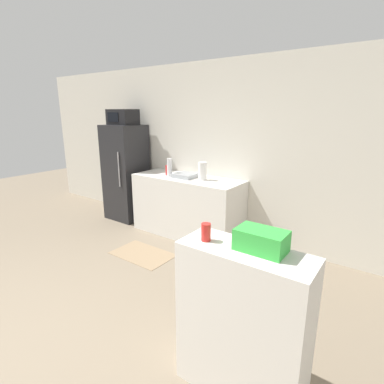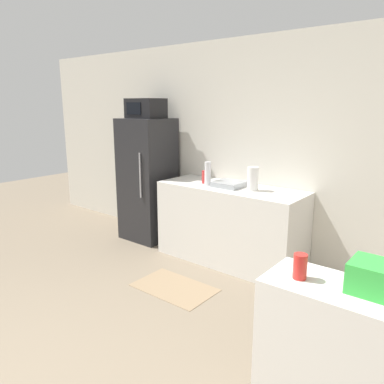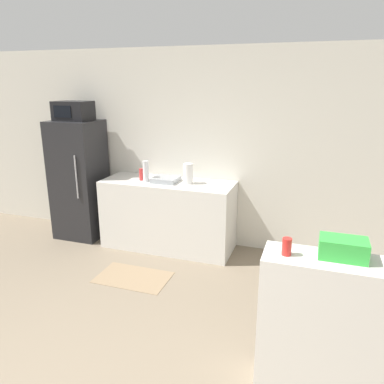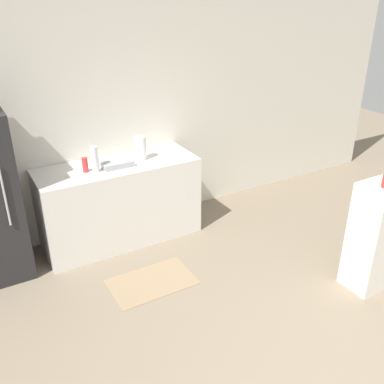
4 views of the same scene
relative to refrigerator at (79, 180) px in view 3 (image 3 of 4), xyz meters
name	(u,v)px [view 3 (image 3 of 4)]	position (x,y,z in m)	size (l,w,h in m)	color
wall_back	(191,149)	(1.55, 0.37, 0.47)	(8.00, 0.06, 2.60)	silver
refrigerator	(79,180)	(0.00, 0.00, 0.00)	(0.65, 0.61, 1.66)	#232326
microwave	(73,111)	(0.00, 0.00, 0.96)	(0.48, 0.35, 0.26)	black
counter	(168,215)	(1.35, 0.01, -0.37)	(1.74, 0.65, 0.92)	silver
sink_basin	(166,179)	(1.33, 0.00, 0.12)	(0.33, 0.31, 0.06)	#9EA3A8
bottle_tall	(146,171)	(1.09, -0.09, 0.22)	(0.07, 0.07, 0.28)	silver
bottle_short	(141,174)	(1.00, -0.03, 0.16)	(0.06, 0.06, 0.16)	red
shelf_cabinet	(322,329)	(3.30, -1.99, -0.30)	(0.85, 0.34, 1.07)	white
basket	(343,248)	(3.38, -1.95, 0.30)	(0.30, 0.19, 0.13)	green
jar	(287,247)	(3.03, -2.02, 0.29)	(0.06, 0.06, 0.12)	red
paper_towel_roll	(188,174)	(1.64, 0.00, 0.22)	(0.12, 0.12, 0.26)	white
kitchen_rug	(133,277)	(1.28, -0.92, -0.83)	(0.83, 0.52, 0.01)	#937A5B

